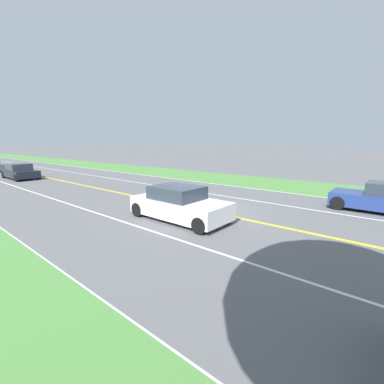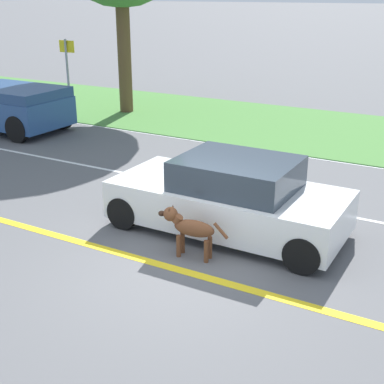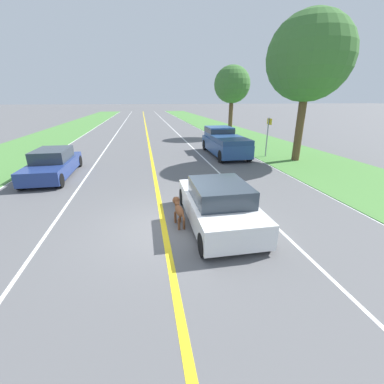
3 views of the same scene
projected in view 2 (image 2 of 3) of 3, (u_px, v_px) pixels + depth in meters
The scene contains 8 objects.
ground_plane at pixel (182, 271), 8.49m from camera, with size 400.00×400.00×0.00m, color #5B5B5E.
centre_divider_line at pixel (182, 270), 8.49m from camera, with size 0.18×160.00×0.01m, color yellow.
lane_edge_line_right at pixel (315, 158), 14.19m from camera, with size 0.14×160.00×0.01m, color white.
lane_dash_same_dir at pixel (265, 200), 11.34m from camera, with size 0.10×160.00×0.01m, color white.
grass_verge_right at pixel (345, 133), 16.63m from camera, with size 6.00×160.00×0.03m, color #4C843D.
ego_car at pixel (230, 198), 9.69m from camera, with size 1.94×4.25×1.41m.
dog at pixel (189, 227), 8.77m from camera, with size 0.32×1.25×0.85m.
street_sign at pixel (68, 68), 18.56m from camera, with size 0.11×0.64×2.63m.
Camera 2 is at (-6.45, -3.83, 4.17)m, focal length 50.00 mm.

